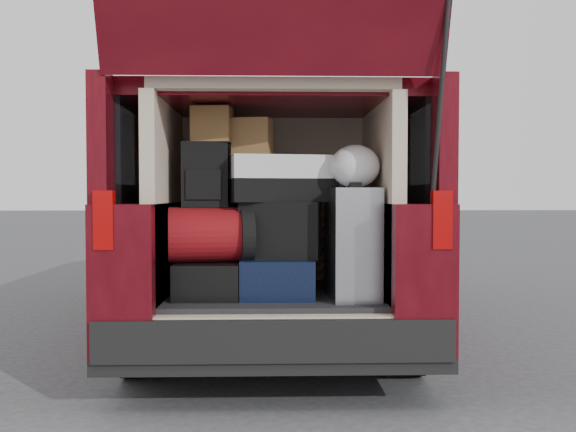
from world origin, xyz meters
name	(u,v)px	position (x,y,z in m)	size (l,w,h in m)	color
ground	(274,396)	(0.00, 0.00, 0.00)	(80.00, 80.00, 0.00)	#363638
minivan	(273,222)	(0.00, 1.86, 0.91)	(1.90, 5.35, 2.77)	black
load_floor	(274,337)	(0.00, 0.28, 0.28)	(1.24, 1.05, 0.55)	black
black_hardshell	(210,278)	(-0.38, 0.17, 0.65)	(0.37, 0.51, 0.21)	black
navy_hardshell	(278,276)	(0.03, 0.17, 0.66)	(0.42, 0.52, 0.23)	black
silver_roller	(352,243)	(0.45, 0.06, 0.87)	(0.27, 0.43, 0.64)	silver
red_duffel	(211,235)	(-0.37, 0.12, 0.91)	(0.49, 0.32, 0.32)	maroon
black_soft_case	(281,230)	(0.04, 0.16, 0.94)	(0.46, 0.28, 0.33)	black
backpack	(205,175)	(-0.41, 0.18, 1.26)	(0.27, 0.16, 0.38)	black
twotone_duffel	(282,179)	(0.05, 0.21, 1.24)	(0.61, 0.32, 0.27)	silver
grocery_sack_lower	(212,125)	(-0.36, 0.19, 1.56)	(0.23, 0.19, 0.21)	brown
grocery_sack_upper	(253,138)	(-0.13, 0.23, 1.49)	(0.22, 0.18, 0.22)	brown
plastic_bag_right	(355,166)	(0.47, 0.06, 1.31)	(0.29, 0.27, 0.25)	white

